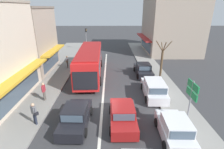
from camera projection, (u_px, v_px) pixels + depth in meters
ground_plane at (102, 109)px, 14.31m from camera, size 140.00×140.00×0.00m
lane_centre_line at (104, 88)px, 18.04m from camera, size 0.20×28.00×0.01m
sidewalk_left at (45, 80)px, 19.83m from camera, size 5.20×44.00×0.14m
kerb_right at (159, 80)px, 19.95m from camera, size 2.80×44.00×0.12m
shopfront_mid_block at (23, 40)px, 21.58m from camera, size 7.58×7.23×7.90m
building_right_far at (171, 24)px, 30.99m from camera, size 9.57×10.51×10.16m
city_bus at (90, 61)px, 20.68m from camera, size 2.98×10.93×3.23m
sedan_adjacent_lane_lead at (76, 117)px, 12.13m from camera, size 2.01×4.26×1.47m
sedan_behind_bus_mid at (123, 115)px, 12.29m from camera, size 1.92×4.21×1.47m
parked_hatchback_kerb_front at (175, 129)px, 10.81m from camera, size 1.90×3.75×1.54m
parked_wagon_kerb_second at (154, 89)px, 16.10m from camera, size 2.04×4.55×1.58m
parked_sedan_kerb_third at (143, 70)px, 21.24m from camera, size 1.95×4.22×1.47m
traffic_light_downstreet at (86, 36)px, 32.64m from camera, size 0.33×0.24×4.20m
directional_road_sign at (192, 95)px, 10.82m from camera, size 0.10×1.40×3.60m
street_tree_right at (162, 62)px, 19.13m from camera, size 1.73×1.67×4.53m
pedestrian_with_handbag_near at (34, 113)px, 11.88m from camera, size 0.60×0.50×1.63m
pedestrian_browsing_midblock at (44, 90)px, 15.05m from camera, size 0.22×0.57×1.63m
pedestrian_far_walker at (67, 61)px, 23.28m from camera, size 0.25×0.65×1.63m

